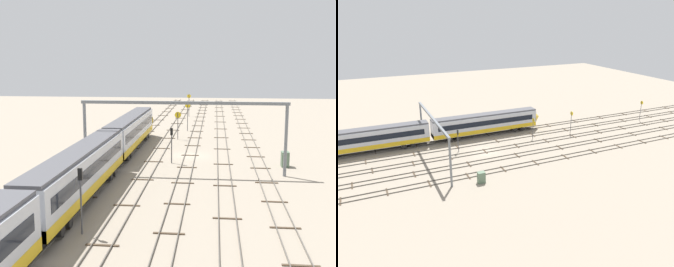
% 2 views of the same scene
% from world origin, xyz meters
% --- Properties ---
extents(ground_plane, '(190.78, 190.78, 0.00)m').
position_xyz_m(ground_plane, '(0.00, 0.00, 0.00)').
color(ground_plane, gray).
extents(track_near_foreground, '(174.78, 2.40, 0.16)m').
position_xyz_m(track_near_foreground, '(-0.00, -8.87, 0.07)').
color(track_near_foreground, '#59544C').
rests_on(track_near_foreground, ground).
extents(track_second_near, '(174.78, 2.40, 0.16)m').
position_xyz_m(track_second_near, '(-0.00, -4.44, 0.07)').
color(track_second_near, '#59544C').
rests_on(track_second_near, ground).
extents(track_middle, '(174.78, 2.40, 0.16)m').
position_xyz_m(track_middle, '(0.00, 0.00, 0.07)').
color(track_middle, '#59544C').
rests_on(track_middle, ground).
extents(track_second_far, '(174.78, 2.40, 0.16)m').
position_xyz_m(track_second_far, '(-0.00, 4.44, 0.07)').
color(track_second_far, '#59544C').
rests_on(track_second_far, ground).
extents(track_with_train, '(174.78, 2.40, 0.16)m').
position_xyz_m(track_with_train, '(-0.00, 8.87, 0.07)').
color(track_with_train, '#59544C').
rests_on(track_with_train, ground).
extents(train, '(100.00, 3.24, 4.80)m').
position_xyz_m(train, '(-32.98, 8.87, 2.66)').
color(train, '#B7BCC6').
rests_on(train, ground).
extents(overhead_gantry, '(0.40, 23.47, 8.34)m').
position_xyz_m(overhead_gantry, '(-9.89, 0.26, 6.55)').
color(overhead_gantry, slate).
rests_on(overhead_gantry, ground).
extents(speed_sign_near_foreground, '(0.14, 0.89, 5.13)m').
position_xyz_m(speed_sign_near_foreground, '(43.27, 2.74, 3.30)').
color(speed_sign_near_foreground, '#4C4C51').
rests_on(speed_sign_near_foreground, ground).
extents(speed_sign_mid_trackside, '(0.14, 1.03, 4.59)m').
position_xyz_m(speed_sign_mid_trackside, '(12.27, 2.72, 3.09)').
color(speed_sign_mid_trackside, '#4C4C51').
rests_on(speed_sign_mid_trackside, ground).
extents(speed_sign_far_trackside, '(0.14, 0.95, 5.25)m').
position_xyz_m(speed_sign_far_trackside, '(21.40, 1.69, 3.43)').
color(speed_sign_far_trackside, '#4C4C51').
rests_on(speed_sign_far_trackside, ground).
extents(signal_light_trackside_approach, '(0.31, 0.32, 4.51)m').
position_xyz_m(signal_light_trackside_approach, '(-4.79, 2.08, 2.95)').
color(signal_light_trackside_approach, '#4C4C51').
rests_on(signal_light_trackside_approach, ground).
extents(signal_light_trackside_departure, '(0.31, 0.32, 5.08)m').
position_xyz_m(signal_light_trackside_departure, '(-28.66, 6.48, 3.29)').
color(signal_light_trackside_departure, '#4C4C51').
rests_on(signal_light_trackside_departure, ground).
extents(relay_cabinet, '(1.19, 0.90, 1.87)m').
position_xyz_m(relay_cabinet, '(-5.19, -11.92, 0.93)').
color(relay_cabinet, '#597259').
rests_on(relay_cabinet, ground).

